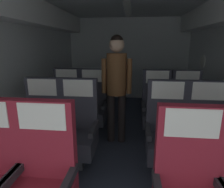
{
  "coord_description": "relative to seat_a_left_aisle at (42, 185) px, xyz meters",
  "views": [
    {
      "loc": [
        0.12,
        0.14,
        1.45
      ],
      "look_at": [
        -0.14,
        2.59,
        0.8
      ],
      "focal_mm": 30.87,
      "sensor_mm": 36.0,
      "label": 1
    }
  ],
  "objects": [
    {
      "name": "seat_b_left_aisle",
      "position": [
        0.01,
        0.92,
        0.0
      ],
      "size": [
        0.47,
        0.48,
        1.05
      ],
      "color": "#38383D",
      "rests_on": "ground"
    },
    {
      "name": "seat_b_right_aisle",
      "position": [
        1.48,
        0.93,
        0.0
      ],
      "size": [
        0.47,
        0.48,
        1.05
      ],
      "color": "#38383D",
      "rests_on": "ground"
    },
    {
      "name": "seat_c_right_window",
      "position": [
        1.03,
        1.82,
        0.0
      ],
      "size": [
        0.47,
        0.48,
        1.05
      ],
      "color": "#38383D",
      "rests_on": "ground"
    },
    {
      "name": "seat_c_left_window",
      "position": [
        -0.45,
        1.83,
        0.0
      ],
      "size": [
        0.47,
        0.48,
        1.05
      ],
      "color": "#38383D",
      "rests_on": "ground"
    },
    {
      "name": "seat_a_left_aisle",
      "position": [
        0.0,
        0.0,
        0.0
      ],
      "size": [
        0.47,
        0.48,
        1.05
      ],
      "color": "#38383D",
      "rests_on": "ground"
    },
    {
      "name": "seat_c_right_aisle",
      "position": [
        1.49,
        1.82,
        0.0
      ],
      "size": [
        0.47,
        0.48,
        1.05
      ],
      "color": "#38383D",
      "rests_on": "ground"
    },
    {
      "name": "seat_b_right_window",
      "position": [
        1.04,
        0.92,
        0.0
      ],
      "size": [
        0.47,
        0.48,
        1.05
      ],
      "color": "#38383D",
      "rests_on": "ground"
    },
    {
      "name": "fuselage_shell",
      "position": [
        0.52,
        1.64,
        1.09
      ],
      "size": [
        3.25,
        5.38,
        2.16
      ],
      "color": "silver",
      "rests_on": "ground"
    },
    {
      "name": "flight_attendant",
      "position": [
        0.42,
        1.55,
        0.52
      ],
      "size": [
        0.43,
        0.28,
        1.57
      ],
      "rotation": [
        0.0,
        0.0,
        3.32
      ],
      "color": "black",
      "rests_on": "ground"
    },
    {
      "name": "seat_b_left_window",
      "position": [
        -0.44,
        0.92,
        0.0
      ],
      "size": [
        0.47,
        0.48,
        1.05
      ],
      "color": "#38383D",
      "rests_on": "ground"
    },
    {
      "name": "ground",
      "position": [
        0.52,
        1.39,
        -0.45
      ],
      "size": [
        3.37,
        5.73,
        0.02
      ],
      "primitive_type": "cube",
      "color": "#2D3342"
    },
    {
      "name": "seat_c_left_aisle",
      "position": [
        -0.0,
        1.83,
        0.0
      ],
      "size": [
        0.47,
        0.48,
        1.05
      ],
      "color": "#38383D",
      "rests_on": "ground"
    }
  ]
}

